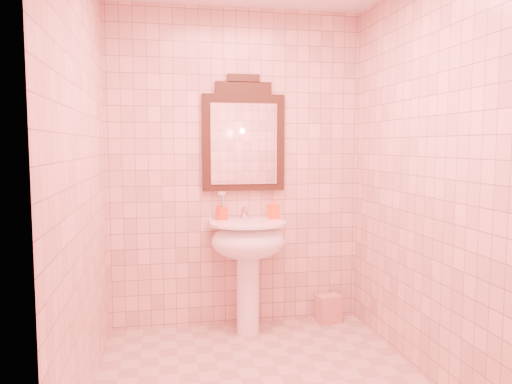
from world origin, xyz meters
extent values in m
cube|color=beige|center=(0.00, 1.10, 1.25)|extent=(2.00, 0.02, 2.50)
cylinder|color=white|center=(0.05, 0.88, 0.35)|extent=(0.17, 0.17, 0.70)
ellipsoid|color=white|center=(0.05, 0.86, 0.72)|extent=(0.56, 0.46, 0.28)
cube|color=white|center=(0.05, 1.03, 0.83)|extent=(0.56, 0.15, 0.05)
cylinder|color=white|center=(0.05, 0.86, 0.85)|extent=(0.58, 0.58, 0.02)
cylinder|color=white|center=(0.05, 1.03, 0.91)|extent=(0.04, 0.04, 0.09)
cylinder|color=white|center=(0.05, 0.97, 0.94)|extent=(0.02, 0.10, 0.02)
cylinder|color=white|center=(0.05, 0.92, 0.93)|extent=(0.02, 0.02, 0.04)
cube|color=white|center=(0.05, 1.04, 0.96)|extent=(0.01, 0.07, 0.01)
cube|color=black|center=(0.05, 1.08, 1.46)|extent=(0.65, 0.05, 0.75)
cube|color=black|center=(0.05, 1.08, 1.88)|extent=(0.44, 0.05, 0.09)
cube|color=black|center=(0.05, 1.08, 1.96)|extent=(0.25, 0.05, 0.06)
cube|color=white|center=(0.05, 1.05, 1.45)|extent=(0.52, 0.01, 0.63)
cylinder|color=red|center=(-0.13, 1.02, 0.92)|extent=(0.09, 0.09, 0.11)
cylinder|color=silver|center=(-0.11, 1.02, 0.96)|extent=(0.01, 0.01, 0.20)
cylinder|color=#338CD8|center=(-0.13, 1.04, 0.96)|extent=(0.01, 0.01, 0.20)
cylinder|color=#E5334C|center=(-0.15, 1.02, 0.96)|extent=(0.01, 0.01, 0.20)
cylinder|color=#3FBF59|center=(-0.13, 1.00, 0.96)|extent=(0.01, 0.01, 0.20)
imported|color=#FE4B15|center=(0.27, 1.00, 0.94)|extent=(0.10, 0.10, 0.16)
cube|color=tan|center=(0.74, 0.98, 0.11)|extent=(0.21, 0.16, 0.23)
camera|label=1|loc=(-0.59, -2.80, 1.44)|focal=35.00mm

